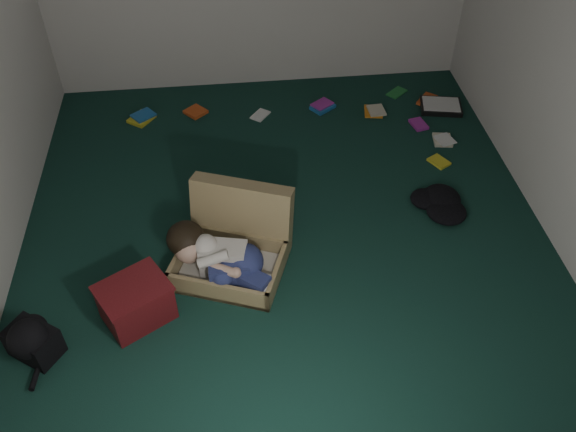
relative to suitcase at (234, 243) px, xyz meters
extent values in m
plane|color=#102E26|center=(0.40, 0.20, -0.16)|extent=(4.50, 4.50, 0.00)
plane|color=silver|center=(0.40, -2.05, 1.14)|extent=(4.50, 0.00, 4.50)
cube|color=#9D8656|center=(-0.05, -0.14, -0.08)|extent=(0.89, 0.76, 0.17)
cube|color=beige|center=(-0.05, -0.14, -0.12)|extent=(0.81, 0.68, 0.02)
cube|color=#9D8656|center=(0.07, 0.18, 0.10)|extent=(0.78, 0.48, 0.55)
cube|color=beige|center=(-0.08, -0.15, 0.02)|extent=(0.35, 0.25, 0.23)
sphere|color=tan|center=(-0.32, -0.10, 0.08)|extent=(0.20, 0.20, 0.20)
ellipsoid|color=black|center=(-0.34, -0.03, 0.12)|extent=(0.27, 0.28, 0.23)
ellipsoid|color=navy|center=(0.07, -0.20, 0.02)|extent=(0.25, 0.28, 0.23)
cube|color=navy|center=(-0.05, -0.28, 0.00)|extent=(0.28, 0.14, 0.15)
cube|color=navy|center=(0.10, -0.35, -0.02)|extent=(0.28, 0.26, 0.12)
sphere|color=white|center=(0.20, -0.35, -0.04)|extent=(0.12, 0.12, 0.12)
sphere|color=white|center=(0.18, -0.42, -0.05)|extent=(0.11, 0.11, 0.11)
cylinder|color=tan|center=(-0.08, -0.30, 0.06)|extent=(0.20, 0.13, 0.07)
cube|color=#541114|center=(-0.67, -0.46, -0.02)|extent=(0.53, 0.50, 0.28)
cube|color=#541114|center=(-0.67, -0.46, 0.13)|extent=(0.56, 0.53, 0.02)
cube|color=black|center=(2.08, 1.75, -0.14)|extent=(0.44, 0.36, 0.05)
cube|color=white|center=(2.08, 1.75, -0.11)|extent=(0.39, 0.32, 0.01)
cube|color=gold|center=(-0.80, 1.88, -0.15)|extent=(0.19, 0.15, 0.02)
cube|color=#C6491A|center=(-0.29, 1.94, -0.15)|extent=(0.24, 0.23, 0.02)
cube|color=white|center=(0.33, 1.83, -0.15)|extent=(0.19, 0.23, 0.02)
cube|color=#1E60A7|center=(0.94, 1.88, -0.15)|extent=(0.21, 0.23, 0.02)
cube|color=orange|center=(1.42, 1.76, -0.15)|extent=(0.24, 0.23, 0.02)
cube|color=#207833|center=(1.73, 2.07, -0.15)|extent=(0.21, 0.16, 0.02)
cube|color=#9D2792|center=(1.80, 1.50, -0.15)|extent=(0.24, 0.24, 0.02)
cube|color=beige|center=(1.95, 1.24, -0.15)|extent=(0.18, 0.22, 0.02)
cube|color=gold|center=(1.82, 0.93, -0.15)|extent=(0.22, 0.24, 0.02)
cube|color=#C6491A|center=(1.99, 1.89, -0.15)|extent=(0.24, 0.22, 0.02)
camera|label=1|loc=(0.04, -3.06, 3.18)|focal=38.00mm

